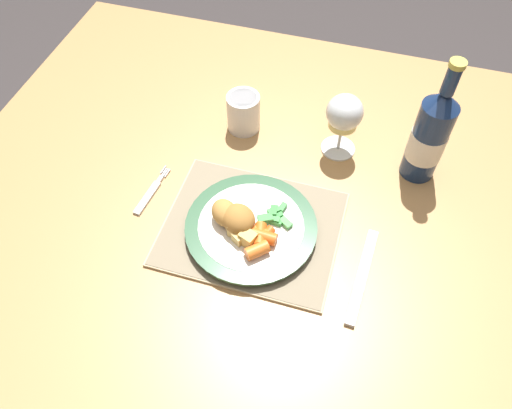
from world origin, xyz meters
The scene contains 13 objects.
ground_plane centered at (0.00, 0.00, 0.00)m, with size 6.00×6.00×0.00m, color #383333.
dining_table centered at (0.00, 0.00, 0.66)m, with size 1.21×1.06×0.74m.
placemat centered at (0.04, -0.09, 0.74)m, with size 0.33×0.26×0.01m.
dinner_plate centered at (0.04, -0.10, 0.76)m, with size 0.24×0.24×0.02m.
breaded_croquettes centered at (0.00, -0.10, 0.79)m, with size 0.11×0.09×0.05m.
green_beans_pile centered at (0.08, -0.07, 0.77)m, with size 0.07×0.06×0.02m.
glazed_carrots centered at (0.07, -0.13, 0.78)m, with size 0.05×0.08×0.02m.
fork centered at (-0.18, -0.07, 0.74)m, with size 0.03×0.13×0.01m.
table_knife centered at (0.25, -0.15, 0.74)m, with size 0.03×0.20×0.01m.
wine_glass centered at (0.15, 0.16, 0.84)m, with size 0.07×0.07×0.14m.
bottle centered at (0.32, 0.15, 0.84)m, with size 0.07×0.07×0.27m.
roast_potatoes centered at (0.03, -0.13, 0.78)m, with size 0.06×0.04×0.03m.
drinking_cup centered at (-0.06, 0.17, 0.79)m, with size 0.07×0.07×0.09m.
Camera 1 is at (0.19, -0.59, 1.52)m, focal length 35.00 mm.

